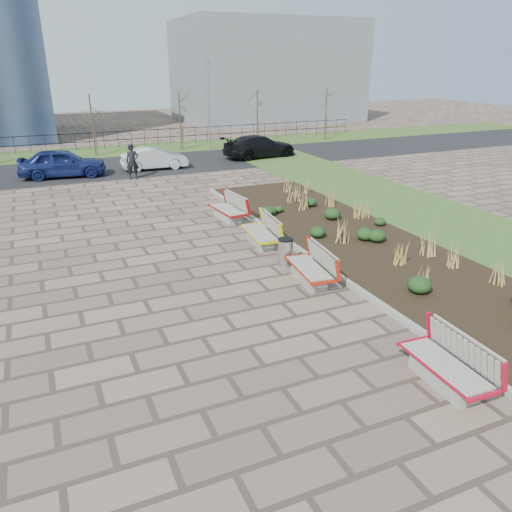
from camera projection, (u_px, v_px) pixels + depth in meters
name	position (u px, v px, depth m)	size (l,w,h in m)	color
ground	(249.00, 347.00, 11.30)	(120.00, 120.00, 0.00)	#745F50
planting_bed	(354.00, 240.00, 17.89)	(4.50, 18.00, 0.10)	black
planting_curb	(297.00, 248.00, 17.00)	(0.16, 18.00, 0.15)	gray
grass_verge_near	(455.00, 224.00, 19.69)	(5.00, 38.00, 0.04)	#33511E
grass_verge_far	(93.00, 152.00, 35.13)	(80.00, 5.00, 0.04)	#33511E
road	(106.00, 168.00, 30.02)	(80.00, 7.00, 0.02)	black
bench_a	(446.00, 363.00, 9.82)	(0.90, 2.10, 1.00)	red
bench_b	(309.00, 266.00, 14.45)	(0.90, 2.10, 1.00)	red
bench_c	(260.00, 231.00, 17.39)	(0.90, 2.10, 1.00)	yellow
bench_d	(227.00, 208.00, 20.15)	(0.90, 2.10, 1.00)	#AF100B
litter_bin	(285.00, 253.00, 15.63)	(0.47, 0.47, 0.87)	#B2B2B7
pedestrian	(132.00, 162.00, 26.96)	(0.69, 0.45, 1.89)	black
car_blue	(62.00, 163.00, 27.45)	(1.84, 4.57, 1.56)	navy
car_silver	(154.00, 158.00, 29.49)	(1.35, 3.86, 1.27)	#ACAEB4
car_black	(260.00, 146.00, 33.10)	(2.03, 5.00, 1.45)	black
tree_c	(92.00, 125.00, 33.11)	(1.40, 1.40, 4.00)	#4C3D2D
tree_d	(180.00, 121.00, 35.37)	(1.40, 1.40, 4.00)	#4C3D2D
tree_e	(257.00, 118.00, 37.63)	(1.40, 1.40, 4.00)	#4C3D2D
tree_f	(326.00, 114.00, 39.89)	(1.40, 1.40, 4.00)	#4C3D2D
lamp_east	(209.00, 106.00, 35.34)	(0.24, 0.60, 6.00)	gray
railing_fence	(90.00, 141.00, 36.18)	(44.00, 0.10, 1.20)	black
building_grey	(267.00, 71.00, 52.76)	(18.00, 12.00, 10.00)	slate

